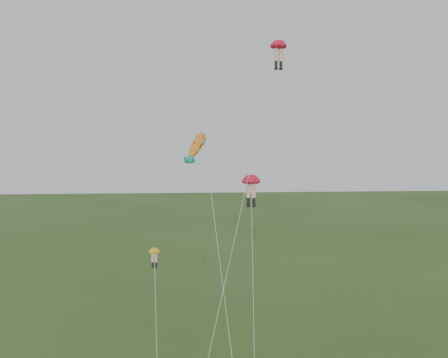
{
  "coord_description": "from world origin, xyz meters",
  "views": [
    {
      "loc": [
        -2.06,
        -30.91,
        15.01
      ],
      "look_at": [
        1.62,
        6.0,
        12.96
      ],
      "focal_mm": 40.0,
      "sensor_mm": 36.0,
      "label": 1
    }
  ],
  "objects": [
    {
      "name": "legs_kite_red_mid",
      "position": [
        3.99,
        8.08,
        12.44
      ],
      "size": [
        2.27,
        10.18,
        13.19
      ],
      "rotation": [
        0.0,
        0.0,
        -0.49
      ],
      "color": "red",
      "rests_on": "ground"
    },
    {
      "name": "legs_kite_red_high",
      "position": [
        6.48,
        10.15,
        23.3
      ],
      "size": [
        7.91,
        10.94,
        24.26
      ],
      "rotation": [
        0.0,
        0.0,
        0.27
      ],
      "color": "red",
      "rests_on": "ground"
    },
    {
      "name": "fish_kite",
      "position": [
        -0.26,
        8.58,
        15.39
      ],
      "size": [
        3.1,
        12.63,
        16.77
      ],
      "rotation": [
        0.75,
        0.0,
        -0.59
      ],
      "color": "yellow",
      "rests_on": "ground"
    },
    {
      "name": "legs_kite_yellow",
      "position": [
        -3.51,
        4.5,
        7.27
      ],
      "size": [
        1.2,
        10.25,
        8.08
      ],
      "rotation": [
        0.0,
        0.0,
        -0.27
      ],
      "color": "gold",
      "rests_on": "ground"
    }
  ]
}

